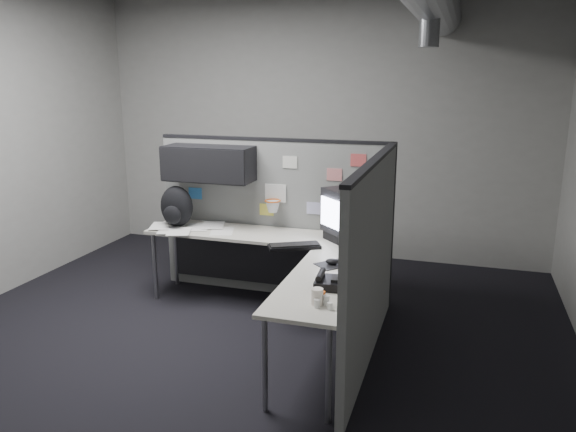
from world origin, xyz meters
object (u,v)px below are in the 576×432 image
(desk, at_px, (277,256))
(phone, at_px, (329,282))
(monitor, at_px, (352,214))
(backpack, at_px, (176,207))
(keyboard, at_px, (294,246))

(desk, xyz_separation_m, phone, (0.72, -0.92, 0.16))
(monitor, relative_size, backpack, 1.44)
(monitor, height_order, backpack, monitor)
(phone, bearing_deg, keyboard, 127.14)
(monitor, relative_size, keyboard, 1.24)
(backpack, bearing_deg, phone, -20.93)
(keyboard, distance_m, phone, 0.98)
(phone, xyz_separation_m, backpack, (-1.88, 1.17, 0.16))
(desk, height_order, phone, phone)
(monitor, relative_size, phone, 2.43)
(desk, distance_m, phone, 1.18)
(desk, height_order, backpack, backpack)
(keyboard, height_order, backpack, backpack)
(phone, relative_size, backpack, 0.59)
(backpack, bearing_deg, monitor, 12.98)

